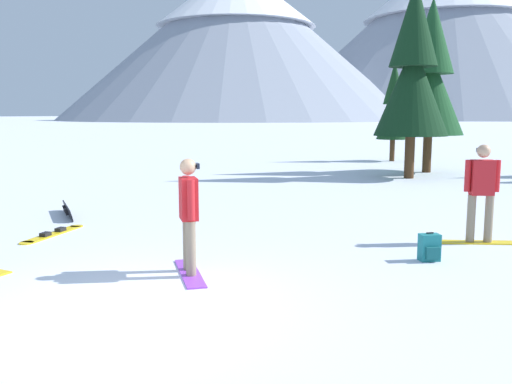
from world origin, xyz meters
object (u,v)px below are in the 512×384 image
(snowboarder_background, at_px, (481,191))
(pine_tree_twin, at_px, (413,72))
(loose_snowboard_near_left, at_px, (53,234))
(pine_tree_young, at_px, (394,107))
(pine_tree_tall, at_px, (430,78))
(loose_snowboard_near_right, at_px, (67,210))
(snowboarder_midground, at_px, (189,214))
(backpack_teal, at_px, (430,248))

(snowboarder_background, bearing_deg, pine_tree_twin, 106.25)
(loose_snowboard_near_left, bearing_deg, pine_tree_young, 82.31)
(pine_tree_young, bearing_deg, pine_tree_twin, -74.32)
(pine_tree_twin, bearing_deg, snowboarder_background, -73.75)
(pine_tree_tall, bearing_deg, loose_snowboard_near_right, -114.49)
(snowboarder_background, distance_m, pine_tree_twin, 10.88)
(snowboarder_midground, bearing_deg, pine_tree_twin, 86.41)
(loose_snowboard_near_right, distance_m, pine_tree_twin, 13.21)
(pine_tree_twin, relative_size, pine_tree_young, 1.43)
(pine_tree_tall, bearing_deg, backpack_teal, -82.09)
(loose_snowboard_near_right, bearing_deg, pine_tree_tall, 65.51)
(snowboarder_background, bearing_deg, backpack_teal, -111.52)
(pine_tree_young, bearing_deg, loose_snowboard_near_left, -97.69)
(backpack_teal, height_order, pine_tree_tall, pine_tree_tall)
(snowboarder_background, distance_m, pine_tree_tall, 13.09)
(snowboarder_midground, distance_m, pine_tree_young, 21.37)
(snowboarder_midground, relative_size, pine_tree_twin, 0.24)
(loose_snowboard_near_left, relative_size, pine_tree_twin, 0.26)
(loose_snowboard_near_left, height_order, loose_snowboard_near_right, loose_snowboard_near_right)
(loose_snowboard_near_left, xyz_separation_m, loose_snowboard_near_right, (-1.17, 1.63, 0.12))
(loose_snowboard_near_right, bearing_deg, snowboarder_background, 7.34)
(snowboarder_background, bearing_deg, pine_tree_young, 106.01)
(snowboarder_midground, relative_size, pine_tree_tall, 0.25)
(snowboarder_midground, height_order, loose_snowboard_near_left, snowboarder_midground)
(pine_tree_young, bearing_deg, loose_snowboard_near_right, -101.88)
(snowboarder_midground, distance_m, pine_tree_tall, 16.74)
(pine_tree_tall, distance_m, pine_tree_twin, 2.47)
(pine_tree_tall, bearing_deg, snowboarder_background, -78.12)
(backpack_teal, bearing_deg, pine_tree_tall, 97.91)
(pine_tree_young, bearing_deg, snowboarder_midground, -86.88)
(loose_snowboard_near_left, distance_m, backpack_teal, 7.11)
(loose_snowboard_near_right, xyz_separation_m, pine_tree_young, (3.88, 18.47, 2.57))
(snowboarder_midground, height_order, loose_snowboard_near_right, snowboarder_midground)
(backpack_teal, bearing_deg, loose_snowboard_near_left, -171.19)
(backpack_teal, distance_m, pine_tree_tall, 14.76)
(snowboarder_midground, relative_size, snowboarder_background, 0.95)
(pine_tree_twin, bearing_deg, pine_tree_tall, 83.06)
(snowboarder_background, xyz_separation_m, pine_tree_young, (-4.97, 17.32, 1.74))
(backpack_teal, bearing_deg, pine_tree_twin, 100.95)
(snowboarder_midground, height_order, pine_tree_tall, pine_tree_tall)
(snowboarder_background, relative_size, pine_tree_tall, 0.26)
(snowboarder_midground, distance_m, loose_snowboard_near_right, 5.82)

